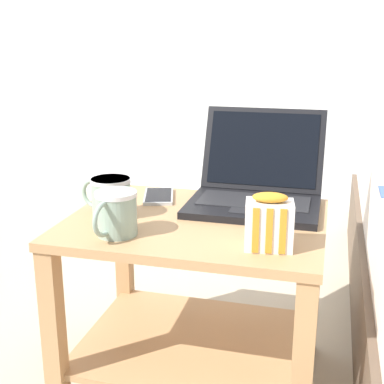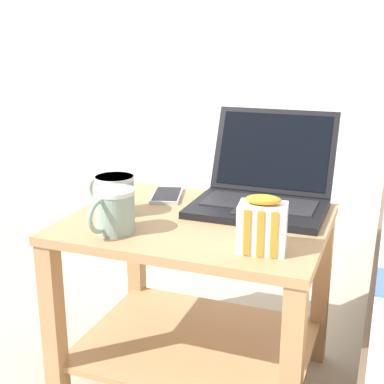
# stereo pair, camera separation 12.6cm
# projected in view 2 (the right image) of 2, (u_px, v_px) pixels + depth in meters

# --- Properties ---
(ground_plane) EXTENTS (8.00, 8.00, 0.00)m
(ground_plane) POSITION_uv_depth(u_px,v_px,m) (197.00, 380.00, 1.45)
(ground_plane) COLOR tan
(bedside_table) EXTENTS (0.63, 0.50, 0.46)m
(bedside_table) POSITION_uv_depth(u_px,v_px,m) (197.00, 280.00, 1.37)
(bedside_table) COLOR tan
(bedside_table) RESTS_ON ground_plane
(laptop) EXTENTS (0.34, 0.34, 0.24)m
(laptop) POSITION_uv_depth(u_px,v_px,m) (263.00, 189.00, 1.41)
(laptop) COLOR black
(laptop) RESTS_ON bedside_table
(mug_front_left) EXTENTS (0.09, 0.14, 0.10)m
(mug_front_left) POSITION_uv_depth(u_px,v_px,m) (114.00, 209.00, 1.22)
(mug_front_left) COLOR #8CA593
(mug_front_left) RESTS_ON bedside_table
(mug_front_right) EXTENTS (0.14, 0.10, 0.10)m
(mug_front_right) POSITION_uv_depth(u_px,v_px,m) (114.00, 193.00, 1.35)
(mug_front_right) COLOR #8CA593
(mug_front_right) RESTS_ON bedside_table
(snack_bag) EXTENTS (0.11, 0.09, 0.12)m
(snack_bag) POSITION_uv_depth(u_px,v_px,m) (262.00, 226.00, 1.11)
(snack_bag) COLOR white
(snack_bag) RESTS_ON bedside_table
(cell_phone) EXTENTS (0.12, 0.16, 0.01)m
(cell_phone) POSITION_uv_depth(u_px,v_px,m) (167.00, 195.00, 1.50)
(cell_phone) COLOR #B7BABC
(cell_phone) RESTS_ON bedside_table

